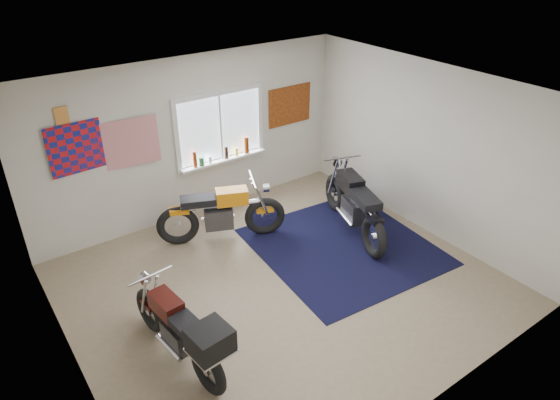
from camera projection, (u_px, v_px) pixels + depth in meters
ground at (282, 284)px, 6.98m from camera, size 5.50×5.50×0.00m
room_shell at (283, 180)px, 6.18m from camera, size 5.50×5.50×5.50m
navy_rug at (343, 246)px, 7.78m from camera, size 2.70×2.79×0.01m
window_assembly at (220, 132)px, 8.32m from camera, size 1.66×0.17×1.26m
oil_bottles at (223, 153)px, 8.44m from camera, size 1.08×0.09×0.30m
flag_display at (61, 116)px, 6.73m from camera, size 1.60×0.10×1.17m
triumph_poster at (290, 105)px, 8.98m from camera, size 0.90×0.03×0.70m
yellow_triumph at (221, 214)px, 7.78m from camera, size 1.91×0.95×1.02m
black_chrome_bike at (354, 205)px, 7.96m from camera, size 0.88×2.07×1.09m
maroon_tourer at (183, 332)px, 5.49m from camera, size 0.62×1.83×0.93m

